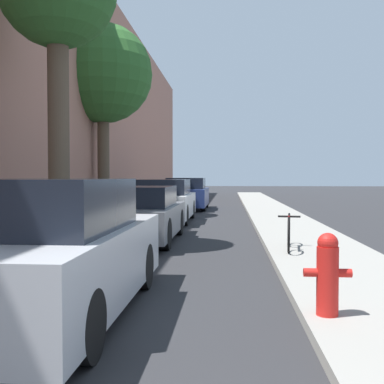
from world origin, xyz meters
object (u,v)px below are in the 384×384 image
Objects in this scene: parked_car_silver at (44,252)px; fire_hydrant at (328,273)px; bicycle at (289,231)px; parked_car_grey at (141,215)px; street_tree_far at (103,75)px; parked_car_navy at (187,194)px; parked_car_white at (165,201)px.

parked_car_silver is 4.89× the size of fire_hydrant.
fire_hydrant reaches higher than bicycle.
parked_car_grey is 4.90× the size of fire_hydrant.
bicycle is (5.79, -8.01, -4.81)m from street_tree_far.
fire_hydrant is at bearing -63.03° from parked_car_grey.
parked_car_grey is at bearing -90.49° from parked_car_navy.
parked_car_navy is at bearing 58.11° from street_tree_far.
parked_car_white is 7.24m from bicycle.
parked_car_silver is 0.97× the size of parked_car_white.
fire_hydrant is (2.96, -0.14, -0.15)m from parked_car_silver.
parked_car_silver reaches higher than bicycle.
parked_car_silver is 5.80m from parked_car_grey.
parked_car_silver reaches higher than parked_car_grey.
parked_car_white is (-0.09, 4.80, 0.06)m from parked_car_grey.
parked_car_silver is 16.50m from parked_car_navy.
fire_hydrant is (3.11, -10.73, -0.13)m from parked_car_white.
bicycle is (3.28, -6.45, -0.22)m from parked_car_white.
parked_car_white is at bearing 90.86° from parked_car_silver.
parked_car_navy is (0.19, 5.91, 0.02)m from parked_car_white.
parked_car_silver is at bearing 177.32° from fire_hydrant.
parked_car_silver is 5.19m from bicycle.
fire_hydrant is at bearing -2.68° from parked_car_silver.
parked_car_grey reaches higher than bicycle.
street_tree_far reaches higher than parked_car_silver.
parked_car_grey is 0.58× the size of street_tree_far.
parked_car_navy is at bearing 89.91° from parked_car_silver.
parked_car_navy reaches higher than fire_hydrant.
street_tree_far reaches higher than parked_car_grey.
fire_hydrant is at bearing -84.53° from bicycle.
fire_hydrant is 4.29m from bicycle.
parked_car_navy is at bearing 88.20° from parked_car_white.
bicycle is at bearing 87.83° from fire_hydrant.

